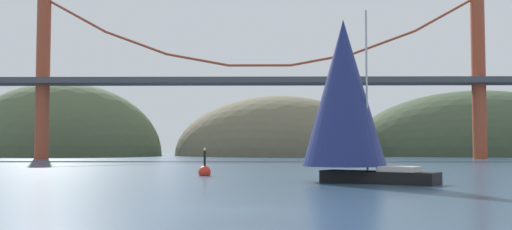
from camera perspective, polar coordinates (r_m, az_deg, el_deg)
ground_plane at (r=23.14m, az=-1.06°, el=-9.39°), size 360.00×360.00×0.00m
headland_right at (r=168.77m, az=21.33°, el=-3.77°), size 72.90×44.00×35.59m
headland_left at (r=167.54m, az=-18.75°, el=-3.83°), size 55.18×44.00×40.44m
headland_center at (r=158.07m, az=2.28°, el=-4.04°), size 56.97×44.00×32.71m
suspension_bridge at (r=118.80m, az=0.37°, el=3.57°), size 125.98×6.00×33.70m
sailboat_navy_sail at (r=41.67m, az=8.82°, el=1.93°), size 10.19×8.75×12.12m
channel_buoy at (r=50.23m, az=-5.11°, el=-5.58°), size 1.10×1.10×2.64m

